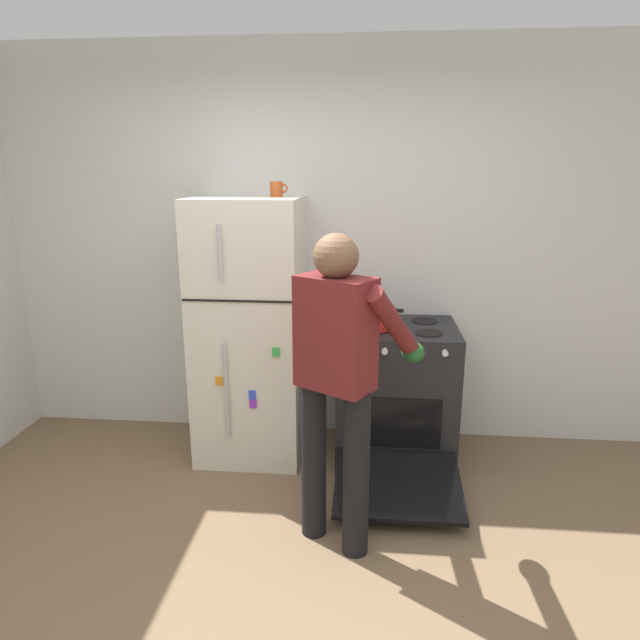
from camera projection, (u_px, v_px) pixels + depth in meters
name	position (u px, v px, depth m)	size (l,w,h in m)	color
ground	(268.00, 630.00, 2.32)	(8.00, 8.00, 0.00)	brown
kitchen_wall_back	(314.00, 248.00, 3.85)	(6.00, 0.10, 2.70)	silver
refrigerator	(251.00, 330.00, 3.64)	(0.68, 0.72, 1.71)	silver
stove_range	(396.00, 394.00, 3.65)	(0.76, 1.21, 0.91)	black
person_cook	(340.00, 366.00, 2.67)	(0.67, 0.72, 1.60)	black
red_pot	(373.00, 317.00, 3.49)	(0.38, 0.28, 0.13)	red
coffee_mug	(277.00, 189.00, 3.44)	(0.11, 0.08, 0.10)	#B24C1E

